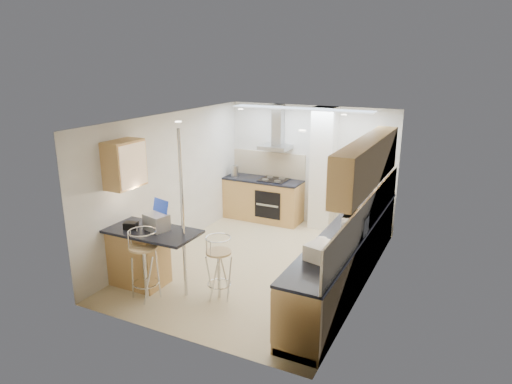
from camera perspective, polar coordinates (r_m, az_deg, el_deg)
The scene contains 16 objects.
ground at distance 7.96m, azimuth 0.53°, elevation -9.01°, with size 4.80×4.80×0.00m, color beige.
room_shell at distance 7.63m, azimuth 3.98°, elevation 2.16°, with size 3.64×4.84×2.51m.
right_counter at distance 7.30m, azimuth 11.30°, elevation -7.80°, with size 0.63×4.40×0.92m.
back_counter at distance 9.94m, azimuth 0.88°, elevation -0.90°, with size 1.70×0.63×0.92m.
peninsula at distance 7.21m, azimuth -12.78°, elevation -8.10°, with size 1.47×0.72×0.94m.
microwave at distance 6.95m, azimuth 12.45°, elevation -3.79°, with size 0.51×0.35×0.28m, color silver.
laptop at distance 6.98m, azimuth -12.33°, elevation -3.68°, with size 0.35×0.26×0.24m, color #A8ABB0.
bag at distance 7.12m, azimuth -15.37°, elevation -4.07°, with size 0.20×0.14×0.11m, color black.
bar_stool_near at distance 6.89m, azimuth -13.75°, elevation -8.79°, with size 0.44×0.44×1.07m, color tan, non-canonical shape.
bar_stool_end at distance 6.75m, azimuth -4.66°, elevation -9.39°, with size 0.39×0.39×0.96m, color tan, non-canonical shape.
jar_a at distance 7.92m, azimuth 14.04°, elevation -1.72°, with size 0.12×0.12×0.20m, color beige.
jar_b at distance 7.62m, azimuth 14.05°, elevation -2.66°, with size 0.11×0.11×0.14m, color beige.
jar_c at distance 6.17m, azimuth 8.20°, elevation -6.58°, with size 0.14×0.14×0.20m, color beige.
jar_d at distance 6.55m, azimuth 10.67°, elevation -5.59°, with size 0.10×0.10×0.15m, color silver.
bread_bin at distance 5.98m, azimuth 8.14°, elevation -7.32°, with size 0.31×0.40×0.21m, color beige.
kettle at distance 9.99m, azimuth -2.68°, elevation 2.62°, with size 0.16×0.16×0.24m, color #A6A9AB.
Camera 1 is at (3.12, -6.48, 3.41)m, focal length 32.00 mm.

